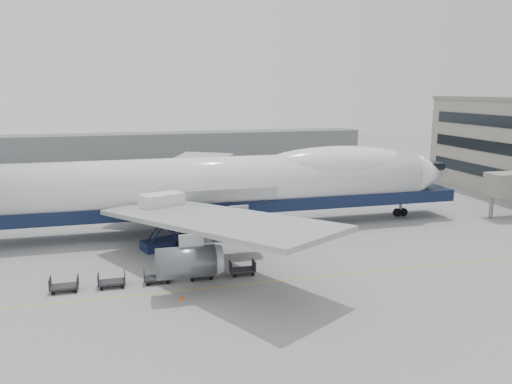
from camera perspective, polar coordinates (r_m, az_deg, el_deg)
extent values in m
plane|color=gray|center=(49.98, -2.01, -7.93)|extent=(260.00, 260.00, 0.00)
cube|color=gold|center=(44.52, -0.28, -10.43)|extent=(60.00, 0.15, 0.01)
cylinder|color=slate|center=(72.69, 25.30, -1.59)|extent=(0.50, 0.50, 3.00)
cube|color=slate|center=(116.71, -14.53, 4.77)|extent=(110.00, 8.00, 7.00)
cylinder|color=white|center=(59.89, -4.58, 0.99)|extent=(52.00, 6.40, 6.40)
cube|color=#0E1836|center=(60.59, -3.61, -1.34)|extent=(60.00, 5.76, 1.50)
cone|color=white|center=(70.87, 19.18, 2.04)|extent=(6.00, 6.40, 6.40)
ellipsoid|color=white|center=(64.14, 9.26, 3.18)|extent=(20.67, 5.78, 4.56)
cube|color=#9EA0A3|center=(45.79, -5.10, -3.13)|extent=(20.35, 26.74, 2.26)
cube|color=#9EA0A3|center=(73.53, -8.86, 2.40)|extent=(20.35, 26.74, 2.26)
cylinder|color=#595B60|center=(78.31, -11.35, 1.24)|extent=(4.80, 2.60, 2.60)
cylinder|color=#595B60|center=(70.11, -6.00, 0.20)|extent=(4.80, 2.60, 2.60)
cylinder|color=#595B60|center=(50.96, -2.53, -4.12)|extent=(4.80, 2.60, 2.60)
cylinder|color=#595B60|center=(41.57, -8.05, -7.92)|extent=(4.80, 2.60, 2.60)
cylinder|color=slate|center=(69.59, 16.19, -1.68)|extent=(0.36, 0.36, 2.50)
cylinder|color=black|center=(69.75, 16.16, -2.24)|extent=(1.10, 0.45, 1.10)
cylinder|color=slate|center=(57.56, -6.93, -4.05)|extent=(0.36, 0.36, 2.50)
cylinder|color=black|center=(57.76, -6.91, -4.72)|extent=(1.10, 0.45, 1.10)
cylinder|color=slate|center=(63.32, -7.68, -2.62)|extent=(0.36, 0.36, 2.50)
cylinder|color=black|center=(63.49, -7.66, -3.23)|extent=(1.10, 0.45, 1.10)
cube|color=#172246|center=(54.62, -10.50, -5.84)|extent=(5.07, 3.66, 1.01)
cube|color=silver|center=(53.46, -10.68, -1.24)|extent=(4.79, 3.70, 2.02)
cube|color=#172246|center=(53.01, -10.51, -3.80)|extent=(3.12, 1.25, 3.63)
cube|color=#172246|center=(54.96, -10.67, -3.25)|extent=(3.12, 1.25, 3.63)
cube|color=slate|center=(54.89, -10.79, -0.91)|extent=(2.45, 1.80, 0.15)
cylinder|color=black|center=(53.70, -12.19, -6.32)|extent=(0.83, 0.32, 0.83)
cylinder|color=black|center=(55.45, -12.28, -5.75)|extent=(0.83, 0.32, 0.83)
cylinder|color=black|center=(53.91, -8.66, -6.12)|extent=(0.83, 0.32, 0.83)
cylinder|color=black|center=(55.65, -8.87, -5.56)|extent=(0.83, 0.32, 0.83)
cone|color=#FF480D|center=(41.65, -8.46, -11.80)|extent=(0.34, 0.34, 0.52)
cube|color=#FF480D|center=(41.75, -8.45, -12.11)|extent=(0.35, 0.35, 0.03)
cube|color=#2D2D30|center=(45.73, -21.06, -10.04)|extent=(2.30, 1.35, 0.18)
cube|color=#2D2D30|center=(45.73, -22.48, -9.61)|extent=(0.08, 1.35, 0.90)
cube|color=#2D2D30|center=(45.46, -19.70, -9.53)|extent=(0.08, 1.35, 0.90)
cylinder|color=black|center=(45.44, -22.19, -10.68)|extent=(0.30, 0.12, 0.30)
cylinder|color=black|center=(46.45, -22.02, -10.17)|extent=(0.30, 0.12, 0.30)
cylinder|color=black|center=(45.23, -20.02, -10.61)|extent=(0.30, 0.12, 0.30)
cylinder|color=black|center=(46.25, -19.90, -10.11)|extent=(0.30, 0.12, 0.30)
cube|color=#2D2D30|center=(45.41, -16.15, -9.86)|extent=(2.30, 1.35, 0.18)
cube|color=#2D2D30|center=(45.33, -17.59, -9.45)|extent=(0.08, 1.35, 0.90)
cube|color=#2D2D30|center=(45.24, -14.77, -9.32)|extent=(0.08, 1.35, 0.90)
cylinder|color=black|center=(45.05, -17.24, -10.51)|extent=(0.30, 0.12, 0.30)
cylinder|color=black|center=(46.07, -17.19, -10.01)|extent=(0.30, 0.12, 0.30)
cylinder|color=black|center=(44.99, -15.05, -10.42)|extent=(0.30, 0.12, 0.30)
cylinder|color=black|center=(46.01, -15.05, -9.91)|extent=(0.30, 0.12, 0.30)
cube|color=#2D2D30|center=(45.43, -11.22, -9.60)|extent=(2.30, 1.35, 0.18)
cube|color=#2D2D30|center=(45.25, -12.65, -9.21)|extent=(0.08, 1.35, 0.90)
cube|color=#2D2D30|center=(45.35, -9.84, -9.04)|extent=(0.08, 1.35, 0.90)
cylinder|color=black|center=(44.99, -12.26, -10.27)|extent=(0.30, 0.12, 0.30)
cylinder|color=black|center=(46.02, -12.32, -9.77)|extent=(0.30, 0.12, 0.30)
cylinder|color=black|center=(45.07, -10.07, -10.14)|extent=(0.30, 0.12, 0.30)
cylinder|color=black|center=(46.10, -10.18, -9.64)|extent=(0.30, 0.12, 0.30)
cube|color=#2D2D30|center=(45.77, -6.34, -9.28)|extent=(2.30, 1.35, 0.18)
cube|color=#2D2D30|center=(45.50, -7.74, -8.91)|extent=(0.08, 1.35, 0.90)
cube|color=#2D2D30|center=(45.79, -4.97, -8.71)|extent=(0.08, 1.35, 0.90)
cylinder|color=black|center=(45.27, -7.31, -9.95)|extent=(0.30, 0.12, 0.30)
cylinder|color=black|center=(46.28, -7.49, -9.46)|extent=(0.30, 0.12, 0.30)
cylinder|color=black|center=(45.49, -5.15, -9.79)|extent=(0.30, 0.12, 0.30)
cylinder|color=black|center=(46.50, -5.38, -9.31)|extent=(0.30, 0.12, 0.30)
cube|color=#2D2D30|center=(46.43, -1.57, -8.90)|extent=(2.30, 1.35, 0.18)
cube|color=#2D2D30|center=(46.07, -2.92, -8.55)|extent=(0.08, 1.35, 0.90)
cube|color=#2D2D30|center=(46.54, -0.24, -8.32)|extent=(0.08, 1.35, 0.90)
cylinder|color=black|center=(45.86, -2.46, -9.57)|extent=(0.30, 0.12, 0.30)
cylinder|color=black|center=(46.87, -2.75, -9.10)|extent=(0.30, 0.12, 0.30)
cylinder|color=black|center=(46.22, -0.37, -9.39)|extent=(0.30, 0.12, 0.30)
cylinder|color=black|center=(47.22, -0.70, -8.92)|extent=(0.30, 0.12, 0.30)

